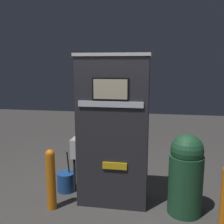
{
  "coord_description": "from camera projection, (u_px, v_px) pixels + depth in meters",
  "views": [
    {
      "loc": [
        0.55,
        -3.15,
        1.89
      ],
      "look_at": [
        0.0,
        0.11,
        1.29
      ],
      "focal_mm": 42.0,
      "sensor_mm": 36.0,
      "label": 1
    }
  ],
  "objects": [
    {
      "name": "ground_plane",
      "position": [
        111.0,
        209.0,
        3.48
      ],
      "size": [
        14.0,
        14.0,
        0.0
      ],
      "primitive_type": "plane",
      "color": "#423F3D"
    },
    {
      "name": "squeegee_bucket",
      "position": [
        66.0,
        182.0,
        3.97
      ],
      "size": [
        0.27,
        0.27,
        0.64
      ],
      "color": "#1E478C",
      "rests_on": "ground_plane"
    },
    {
      "name": "safety_bollard",
      "position": [
        51.0,
        178.0,
        3.42
      ],
      "size": [
        0.12,
        0.12,
        0.82
      ],
      "color": "orange",
      "rests_on": "ground_plane"
    },
    {
      "name": "trash_bin",
      "position": [
        186.0,
        174.0,
        3.31
      ],
      "size": [
        0.43,
        0.43,
        1.05
      ],
      "color": "#1E4C2D",
      "rests_on": "ground_plane"
    },
    {
      "name": "gas_pump",
      "position": [
        113.0,
        130.0,
        3.52
      ],
      "size": [
        1.03,
        0.49,
        2.03
      ],
      "color": "#28282D",
      "rests_on": "ground_plane"
    }
  ]
}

